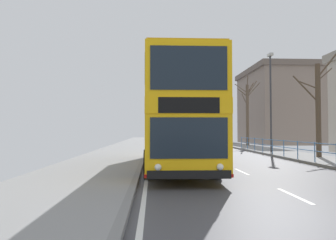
{
  "coord_description": "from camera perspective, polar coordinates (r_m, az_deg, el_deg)",
  "views": [
    {
      "loc": [
        -3.73,
        -5.43,
        1.71
      ],
      "look_at": [
        -3.07,
        7.87,
        2.18
      ],
      "focal_mm": 32.97,
      "sensor_mm": 36.0,
      "label": 1
    }
  ],
  "objects": [
    {
      "name": "bare_tree_far_01",
      "position": [
        20.75,
        26.0,
        2.15
      ],
      "size": [
        2.86,
        0.95,
        6.61
      ],
      "color": "#4C3D2D",
      "rests_on": "ground"
    },
    {
      "name": "street_lamp_far_side",
      "position": [
        24.47,
        18.44,
        4.51
      ],
      "size": [
        0.28,
        0.6,
        7.41
      ],
      "color": "#38383D",
      "rests_on": "ground"
    },
    {
      "name": "background_building_01",
      "position": [
        45.7,
        22.97,
        2.38
      ],
      "size": [
        14.19,
        12.27,
        10.14
      ],
      "color": "slate",
      "rests_on": "ground"
    },
    {
      "name": "double_decker_bus_main",
      "position": [
        14.05,
        1.6,
        0.57
      ],
      "size": [
        2.81,
        10.36,
        4.49
      ],
      "color": "#F4B20F",
      "rests_on": "ground"
    },
    {
      "name": "bare_tree_far_02",
      "position": [
        34.3,
        14.48,
        1.53
      ],
      "size": [
        2.52,
        2.51,
        7.29
      ],
      "color": "brown",
      "rests_on": "ground"
    },
    {
      "name": "ground",
      "position": [
        6.43,
        26.46,
        -16.91
      ],
      "size": [
        15.8,
        140.0,
        0.2
      ],
      "color": "#45454A"
    },
    {
      "name": "pedestrian_railing_far_kerb",
      "position": [
        17.3,
        25.49,
        -4.79
      ],
      "size": [
        0.05,
        25.84,
        1.01
      ],
      "color": "#386BA8",
      "rests_on": "ground"
    }
  ]
}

